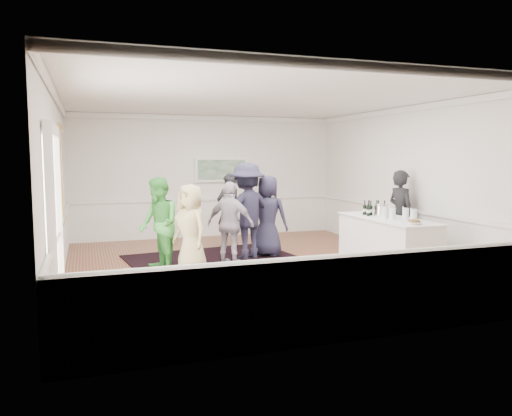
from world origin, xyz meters
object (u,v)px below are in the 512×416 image
object	(u,v)px
guest_tan	(191,229)
guest_dark_b	(229,210)
guest_dark_a	(247,211)
ice_bucket	(381,211)
serving_table	(387,242)
guest_green	(159,224)
nut_bowl	(414,222)
guest_navy	(268,216)
guest_lilac	(230,224)
bartender	(401,214)

from	to	relation	value
guest_tan	guest_dark_b	xyz separation A→B (m)	(1.40, 2.39, 0.05)
guest_dark_a	ice_bucket	distance (m)	2.70
serving_table	guest_tan	distance (m)	3.77
guest_green	nut_bowl	world-z (taller)	guest_green
guest_tan	guest_navy	bearing A→B (deg)	94.01
guest_green	guest_lilac	distance (m)	1.39
guest_dark_a	nut_bowl	xyz separation A→B (m)	(2.22, -2.59, -0.00)
guest_dark_b	ice_bucket	xyz separation A→B (m)	(2.29, -2.87, 0.21)
bartender	guest_tan	distance (m)	4.46
bartender	guest_navy	distance (m)	2.80
guest_lilac	guest_tan	bearing A→B (deg)	63.81
bartender	guest_green	xyz separation A→B (m)	(-4.98, 0.38, -0.04)
guest_navy	bartender	bearing A→B (deg)	-165.18
serving_table	bartender	xyz separation A→B (m)	(0.77, 0.69, 0.44)
guest_lilac	ice_bucket	distance (m)	2.96
guest_dark_a	ice_bucket	bearing A→B (deg)	131.73
guest_dark_a	ice_bucket	size ratio (longest dim) A/B	7.70
serving_table	guest_lilac	distance (m)	3.05
bartender	guest_dark_b	size ratio (longest dim) A/B	1.07
guest_dark_b	ice_bucket	size ratio (longest dim) A/B	6.68
guest_dark_a	guest_dark_b	distance (m)	1.46
guest_tan	guest_dark_a	bearing A→B (deg)	99.18
guest_lilac	nut_bowl	xyz separation A→B (m)	(2.74, -2.03, 0.17)
guest_dark_a	guest_dark_b	size ratio (longest dim) A/B	1.15
ice_bucket	guest_dark_a	bearing A→B (deg)	148.40
serving_table	guest_tan	xyz separation A→B (m)	(-3.69, 0.72, 0.34)
guest_lilac	guest_navy	xyz separation A→B (m)	(1.01, 0.66, 0.04)
guest_navy	nut_bowl	bearing A→B (deg)	160.16
nut_bowl	guest_dark_b	bearing A→B (deg)	118.61
ice_bucket	nut_bowl	size ratio (longest dim) A/B	1.04
bartender	guest_lilac	bearing A→B (deg)	76.10
serving_table	guest_dark_a	distance (m)	2.89
serving_table	guest_navy	bearing A→B (deg)	135.72
serving_table	guest_tan	size ratio (longest dim) A/B	1.45
guest_green	ice_bucket	distance (m)	4.29
serving_table	guest_dark_a	size ratio (longest dim) A/B	1.19
guest_lilac	guest_dark_b	distance (m)	2.08
guest_green	guest_navy	bearing A→B (deg)	94.62
bartender	ice_bucket	world-z (taller)	bartender
bartender	ice_bucket	distance (m)	0.90
guest_dark_a	nut_bowl	world-z (taller)	guest_dark_a
serving_table	ice_bucket	xyz separation A→B (m)	(-0.01, 0.25, 0.59)
guest_tan	guest_navy	size ratio (longest dim) A/B	0.94
serving_table	guest_navy	size ratio (longest dim) A/B	1.37
nut_bowl	guest_navy	bearing A→B (deg)	122.64
guest_lilac	nut_bowl	bearing A→B (deg)	-176.72
serving_table	ice_bucket	distance (m)	0.64
serving_table	nut_bowl	bearing A→B (deg)	-95.39
guest_green	guest_dark_b	xyz separation A→B (m)	(1.92, 2.05, -0.01)
nut_bowl	guest_tan	bearing A→B (deg)	155.40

